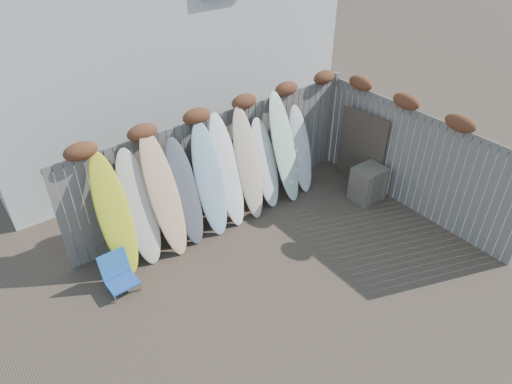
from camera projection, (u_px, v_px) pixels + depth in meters
ground at (299, 274)px, 7.62m from camera, size 80.00×80.00×0.00m
back_fence at (220, 154)px, 8.54m from camera, size 6.05×0.28×2.24m
right_fence at (413, 154)px, 8.60m from camera, size 0.28×4.40×2.24m
beach_chair at (118, 273)px, 7.24m from camera, size 0.48×0.51×0.62m
wooden_crate at (368, 183)px, 9.21m from camera, size 0.61×0.51×0.71m
lattice_panel at (361, 149)px, 9.45m from camera, size 0.17×1.07×1.61m
surfboard_0 at (115, 216)px, 7.24m from camera, size 0.55×0.74×2.06m
surfboard_1 at (139, 208)px, 7.46m from camera, size 0.58×0.73×1.99m
surfboard_2 at (164, 195)px, 7.59m from camera, size 0.61×0.82×2.19m
surfboard_3 at (185, 193)px, 7.88m from camera, size 0.52×0.69×1.92m
surfboard_4 at (210, 180)px, 8.08m from camera, size 0.60×0.77×2.06m
surfboard_5 at (227, 171)px, 8.27m from camera, size 0.55×0.77×2.11m
surfboard_6 at (248, 164)px, 8.48m from camera, size 0.53×0.77×2.11m
surfboard_7 at (265, 164)px, 8.82m from camera, size 0.58×0.67×1.77m
surfboard_8 at (284, 148)px, 8.90m from camera, size 0.62×0.82×2.18m
surfboard_9 at (301, 150)px, 9.26m from camera, size 0.50×0.66×1.78m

